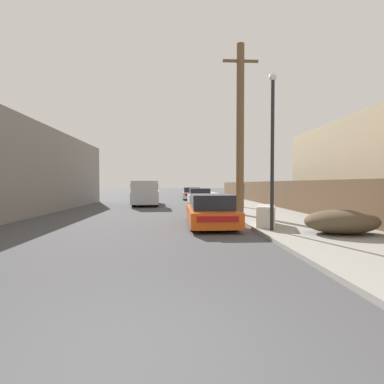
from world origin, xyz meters
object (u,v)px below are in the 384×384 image
car_parked_far (192,194)px  pedestrian (242,193)px  parked_sports_car_red (210,211)px  car_parked_mid (199,197)px  pickup_truck (146,193)px  discarded_fridge (266,215)px  utility_pole (240,128)px  brush_pile (342,222)px  street_lamp (272,141)px

car_parked_far → pedestrian: 12.40m
parked_sports_car_red → pedestrian: bearing=69.3°
car_parked_mid → pickup_truck: (-4.19, -0.80, 0.32)m
discarded_fridge → pickup_truck: size_ratio=0.30×
car_parked_mid → utility_pole: utility_pole is taller
pickup_truck → car_parked_far: bearing=-117.8°
pickup_truck → car_parked_mid: bearing=-172.3°
car_parked_mid → brush_pile: bearing=-76.9°
parked_sports_car_red → pedestrian: (3.01, 7.84, 0.48)m
parked_sports_car_red → utility_pole: bearing=59.7°
discarded_fridge → utility_pole: (-0.13, 4.00, 3.99)m
car_parked_far → pedestrian: (2.72, -12.09, 0.46)m
parked_sports_car_red → discarded_fridge: bearing=-22.5°
parked_sports_car_red → utility_pole: size_ratio=0.54×
car_parked_mid → pickup_truck: 4.27m
utility_pole → brush_pile: utility_pole is taller
parked_sports_car_red → pedestrian: size_ratio=2.58×
car_parked_far → pedestrian: size_ratio=2.44×
brush_pile → pedestrian: pedestrian is taller
car_parked_far → pickup_truck: size_ratio=0.77×
street_lamp → utility_pole: bearing=89.7°
car_parked_mid → discarded_fridge: bearing=-82.9°
discarded_fridge → street_lamp: 2.90m
parked_sports_car_red → car_parked_mid: (0.48, 12.02, 0.04)m
car_parked_mid → street_lamp: street_lamp is taller
pickup_truck → street_lamp: bearing=109.5°
street_lamp → pedestrian: (1.16, 9.87, -2.07)m
pedestrian → car_parked_mid: bearing=121.1°
car_parked_far → utility_pole: size_ratio=0.51×
pickup_truck → pedestrian: (6.71, -3.38, 0.12)m
car_parked_far → street_lamp: 22.16m
car_parked_mid → pedestrian: pedestrian is taller
pickup_truck → discarded_fridge: bearing=112.1°
car_parked_far → pickup_truck: 9.59m
parked_sports_car_red → car_parked_mid: bearing=87.9°
car_parked_far → utility_pole: (1.59, -16.77, 3.88)m
street_lamp → pedestrian: 10.15m
car_parked_far → street_lamp: (1.56, -21.96, 2.52)m
parked_sports_car_red → car_parked_far: (0.28, 19.93, 0.03)m
brush_pile → pedestrian: (-0.82, 10.64, 0.57)m
car_parked_far → pickup_truck: pickup_truck is taller
pickup_truck → street_lamp: street_lamp is taller
car_parked_mid → pedestrian: size_ratio=2.37×
street_lamp → car_parked_mid: bearing=95.5°
utility_pole → pickup_truck: bearing=124.7°
discarded_fridge → utility_pole: utility_pole is taller
pedestrian → pickup_truck: bearing=153.3°
pickup_truck → brush_pile: (7.53, -14.01, -0.44)m
car_parked_mid → street_lamp: size_ratio=0.82×
parked_sports_car_red → pedestrian: 8.41m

